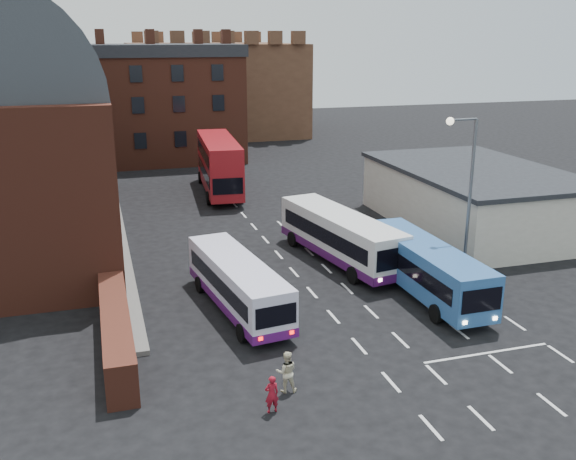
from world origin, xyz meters
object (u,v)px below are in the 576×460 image
object	(u,v)px
pedestrian_red	(272,394)
bus_blue	(425,266)
bus_red_double	(219,164)
bus_white_outbound	(238,281)
bus_white_inbound	(340,234)
pedestrian_beige	(286,372)
street_lamp	(466,185)

from	to	relation	value
pedestrian_red	bus_blue	bearing A→B (deg)	-147.36
bus_red_double	pedestrian_red	distance (m)	34.16
pedestrian_red	bus_white_outbound	bearing A→B (deg)	-100.39
bus_white_outbound	bus_red_double	world-z (taller)	bus_red_double
bus_white_outbound	bus_white_inbound	size ratio (longest dim) A/B	0.88
bus_white_outbound	pedestrian_beige	bearing A→B (deg)	-96.88
bus_white_inbound	pedestrian_red	world-z (taller)	bus_white_inbound
bus_white_inbound	pedestrian_beige	world-z (taller)	bus_white_inbound
pedestrian_beige	bus_red_double	bearing A→B (deg)	-85.82
bus_white_inbound	pedestrian_beige	xyz separation A→B (m)	(-7.33, -13.20, -0.91)
bus_blue	pedestrian_beige	bearing A→B (deg)	35.38
bus_blue	pedestrian_beige	world-z (taller)	bus_blue
bus_blue	pedestrian_red	xyz separation A→B (m)	(-10.58, -8.26, -0.91)
bus_white_inbound	street_lamp	world-z (taller)	street_lamp
bus_white_outbound	pedestrian_red	world-z (taller)	bus_white_outbound
bus_white_outbound	pedestrian_red	size ratio (longest dim) A/B	6.64
bus_white_inbound	bus_blue	distance (m)	6.58
street_lamp	pedestrian_red	xyz separation A→B (m)	(-13.34, -9.39, -4.77)
street_lamp	pedestrian_beige	xyz separation A→B (m)	(-12.42, -8.18, -4.67)
bus_red_double	street_lamp	size ratio (longest dim) A/B	1.31
bus_white_outbound	bus_white_inbound	distance (m)	9.08
bus_white_outbound	pedestrian_beige	size ratio (longest dim) A/B	5.81
pedestrian_red	pedestrian_beige	size ratio (longest dim) A/B	0.87
bus_white_outbound	street_lamp	bearing A→B (deg)	-6.74
bus_white_outbound	pedestrian_red	distance (m)	9.28
bus_blue	pedestrian_beige	size ratio (longest dim) A/B	6.10
bus_white_outbound	pedestrian_beige	xyz separation A→B (m)	(0.10, -8.00, -0.69)
bus_blue	pedestrian_beige	xyz separation A→B (m)	(-9.67, -7.05, -0.80)
bus_white_inbound	pedestrian_beige	bearing A→B (deg)	51.04
bus_blue	bus_red_double	xyz separation A→B (m)	(-5.88, 25.53, 0.87)
pedestrian_red	pedestrian_beige	world-z (taller)	pedestrian_beige
bus_red_double	bus_white_inbound	bearing A→B (deg)	105.01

